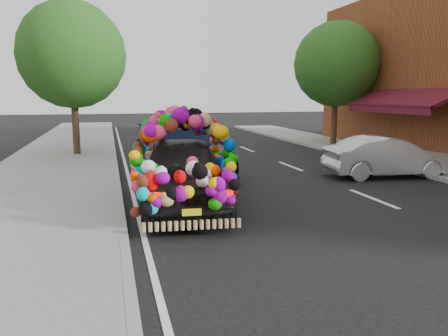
% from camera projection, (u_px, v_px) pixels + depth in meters
% --- Properties ---
extents(ground, '(100.00, 100.00, 0.00)m').
position_uv_depth(ground, '(230.00, 209.00, 9.66)').
color(ground, black).
rests_on(ground, ground).
extents(sidewalk, '(4.00, 60.00, 0.12)m').
position_uv_depth(sidewalk, '(19.00, 220.00, 8.56)').
color(sidewalk, gray).
rests_on(sidewalk, ground).
extents(kerb, '(0.15, 60.00, 0.13)m').
position_uv_depth(kerb, '(121.00, 213.00, 9.05)').
color(kerb, gray).
rests_on(kerb, ground).
extents(footpath_far, '(3.00, 40.00, 0.12)m').
position_uv_depth(footpath_far, '(442.00, 168.00, 14.57)').
color(footpath_far, gray).
rests_on(footpath_far, ground).
extents(lane_markings, '(6.00, 50.00, 0.01)m').
position_uv_depth(lane_markings, '(373.00, 199.00, 10.56)').
color(lane_markings, silver).
rests_on(lane_markings, ground).
extents(tree_near_sidewalk, '(4.20, 4.20, 6.13)m').
position_uv_depth(tree_near_sidewalk, '(72.00, 55.00, 17.08)').
color(tree_near_sidewalk, '#332114').
rests_on(tree_near_sidewalk, ground).
extents(tree_far_b, '(4.00, 4.00, 5.90)m').
position_uv_depth(tree_far_b, '(336.00, 64.00, 20.56)').
color(tree_far_b, '#332114').
rests_on(tree_far_b, ground).
extents(plush_art_car, '(2.66, 4.97, 2.21)m').
position_uv_depth(plush_art_car, '(182.00, 156.00, 9.71)').
color(plush_art_car, black).
rests_on(plush_art_car, ground).
extents(navy_sedan, '(2.85, 5.38, 1.49)m').
position_uv_depth(navy_sedan, '(183.00, 150.00, 13.98)').
color(navy_sedan, black).
rests_on(navy_sedan, ground).
extents(silver_hatchback, '(3.92, 1.76, 1.25)m').
position_uv_depth(silver_hatchback, '(388.00, 157.00, 13.26)').
color(silver_hatchback, '#A9ACB0').
rests_on(silver_hatchback, ground).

